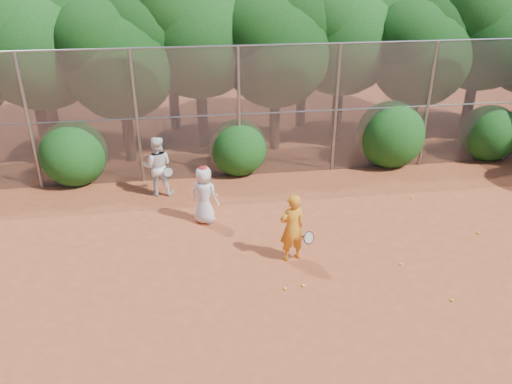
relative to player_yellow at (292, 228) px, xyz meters
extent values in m
plane|color=#994122|center=(0.38, -1.13, -0.82)|extent=(80.00, 80.00, 0.00)
cylinder|color=gray|center=(-6.62, 4.87, 1.18)|extent=(0.09, 0.09, 4.00)
cylinder|color=gray|center=(-3.62, 4.87, 1.18)|extent=(0.09, 0.09, 4.00)
cylinder|color=gray|center=(-0.62, 4.87, 1.18)|extent=(0.09, 0.09, 4.00)
cylinder|color=gray|center=(2.38, 4.87, 1.18)|extent=(0.09, 0.09, 4.00)
cylinder|color=gray|center=(5.38, 4.87, 1.18)|extent=(0.09, 0.09, 4.00)
cylinder|color=gray|center=(0.38, 4.87, 3.18)|extent=(20.00, 0.05, 0.05)
cylinder|color=gray|center=(0.38, 4.87, 1.18)|extent=(20.00, 0.04, 0.04)
cube|color=slate|center=(0.38, 4.87, 1.18)|extent=(20.00, 0.02, 4.00)
cylinder|color=black|center=(-6.62, 7.37, 0.44)|extent=(0.38, 0.38, 2.52)
sphere|color=#104312|center=(-6.62, 7.37, 2.91)|extent=(4.03, 4.03, 4.03)
sphere|color=#104312|center=(-5.81, 7.77, 3.92)|extent=(3.23, 3.23, 3.23)
sphere|color=#104312|center=(-7.32, 7.07, 3.71)|extent=(3.02, 3.02, 3.02)
cylinder|color=black|center=(-4.12, 6.67, 0.26)|extent=(0.36, 0.36, 2.17)
sphere|color=black|center=(-4.12, 6.67, 2.39)|extent=(3.47, 3.47, 3.47)
sphere|color=black|center=(-3.42, 7.02, 3.26)|extent=(2.78, 2.78, 2.78)
sphere|color=black|center=(-4.72, 6.41, 3.08)|extent=(2.60, 2.60, 2.60)
cylinder|color=black|center=(-1.62, 7.67, 0.51)|extent=(0.39, 0.39, 2.66)
sphere|color=#104312|center=(-1.62, 7.67, 3.12)|extent=(4.26, 4.26, 4.26)
sphere|color=#104312|center=(-2.36, 7.35, 3.97)|extent=(3.19, 3.19, 3.19)
cylinder|color=black|center=(0.88, 7.07, 0.32)|extent=(0.37, 0.37, 2.27)
sphere|color=black|center=(0.88, 7.07, 2.55)|extent=(3.64, 3.64, 3.64)
sphere|color=black|center=(1.61, 7.43, 3.46)|extent=(2.91, 2.91, 2.91)
sphere|color=black|center=(0.25, 6.80, 3.27)|extent=(2.73, 2.73, 2.73)
cylinder|color=black|center=(3.38, 7.87, 0.40)|extent=(0.38, 0.38, 2.45)
sphere|color=#104312|center=(3.38, 7.87, 2.80)|extent=(3.92, 3.92, 3.92)
sphere|color=#104312|center=(4.17, 8.26, 3.78)|extent=(3.14, 3.14, 3.14)
sphere|color=#104312|center=(2.70, 7.58, 3.59)|extent=(2.94, 2.94, 2.94)
cylinder|color=black|center=(5.88, 6.87, 0.23)|extent=(0.36, 0.36, 2.10)
sphere|color=black|center=(5.88, 6.87, 2.29)|extent=(3.36, 3.36, 3.36)
sphere|color=black|center=(6.55, 7.21, 3.13)|extent=(2.69, 2.69, 2.69)
sphere|color=black|center=(5.29, 6.62, 2.96)|extent=(2.52, 2.52, 2.52)
cylinder|color=black|center=(8.38, 7.47, 0.47)|extent=(0.39, 0.39, 2.59)
sphere|color=#104312|center=(8.38, 7.47, 3.01)|extent=(4.14, 4.14, 4.14)
sphere|color=#104312|center=(7.66, 7.16, 3.84)|extent=(3.11, 3.11, 3.11)
cylinder|color=black|center=(-7.62, 9.67, 0.49)|extent=(0.39, 0.39, 2.62)
sphere|color=#104312|center=(-7.62, 9.67, 3.06)|extent=(4.20, 4.20, 4.20)
cylinder|color=black|center=(-2.62, 9.87, 0.58)|extent=(0.40, 0.40, 2.80)
sphere|color=#104312|center=(-2.62, 9.87, 3.32)|extent=(4.48, 4.48, 4.48)
cylinder|color=black|center=(2.38, 9.47, 0.44)|extent=(0.38, 0.38, 2.52)
sphere|color=#104312|center=(2.38, 9.47, 2.91)|extent=(4.03, 4.03, 4.03)
sphere|color=#104312|center=(3.19, 9.87, 3.92)|extent=(3.23, 3.23, 3.23)
sphere|color=#104312|center=(1.68, 9.17, 3.71)|extent=(3.02, 3.02, 3.02)
cylinder|color=black|center=(6.88, 10.07, 0.54)|extent=(0.40, 0.40, 2.73)
sphere|color=#104312|center=(6.88, 10.07, 3.22)|extent=(4.37, 4.37, 4.37)
sphere|color=#104312|center=(-5.62, 5.17, 0.18)|extent=(2.00, 2.00, 2.00)
sphere|color=#104312|center=(-0.62, 5.17, 0.08)|extent=(1.80, 1.80, 1.80)
sphere|color=#104312|center=(4.38, 5.17, 0.28)|extent=(2.20, 2.20, 2.20)
sphere|color=#104312|center=(7.88, 5.17, 0.13)|extent=(1.90, 1.90, 1.90)
imported|color=orange|center=(0.00, 0.00, 0.00)|extent=(0.68, 0.53, 1.65)
torus|color=black|center=(0.35, -0.20, -0.17)|extent=(0.33, 0.25, 0.30)
cylinder|color=black|center=(0.25, -0.01, -0.24)|extent=(0.16, 0.26, 0.12)
imported|color=silver|center=(-1.86, 2.04, -0.04)|extent=(0.91, 0.83, 1.55)
ellipsoid|color=#A91818|center=(-1.86, 2.04, 0.69)|extent=(0.22, 0.22, 0.13)
sphere|color=yellow|center=(-1.56, 1.84, 0.03)|extent=(0.07, 0.07, 0.07)
imported|color=white|center=(-3.09, 3.89, 0.05)|extent=(0.90, 0.73, 1.75)
torus|color=black|center=(-2.79, 3.59, -0.02)|extent=(0.31, 0.20, 0.26)
cylinder|color=black|center=(-2.80, 3.77, -0.15)|extent=(0.04, 0.25, 0.18)
sphere|color=yellow|center=(2.42, -0.63, -0.79)|extent=(0.07, 0.07, 0.07)
sphere|color=yellow|center=(4.90, 0.39, -0.79)|extent=(0.07, 0.07, 0.07)
sphere|color=yellow|center=(2.92, -2.01, -0.79)|extent=(0.07, 0.07, 0.07)
sphere|color=yellow|center=(0.04, -1.09, -0.79)|extent=(0.07, 0.07, 0.07)
sphere|color=yellow|center=(4.07, 2.53, -0.79)|extent=(0.07, 0.07, 0.07)
sphere|color=yellow|center=(-0.37, -1.14, -0.79)|extent=(0.07, 0.07, 0.07)
camera|label=1|loc=(-2.21, -9.48, 5.66)|focal=35.00mm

